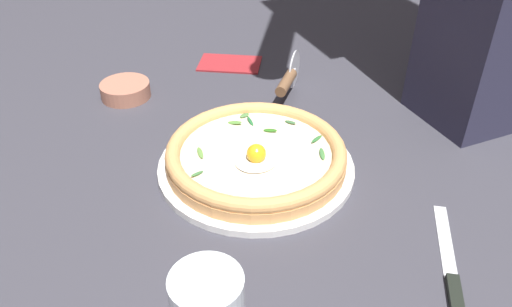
{
  "coord_description": "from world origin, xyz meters",
  "views": [
    {
      "loc": [
        -0.42,
        -0.5,
        0.51
      ],
      "look_at": [
        0.03,
        -0.01,
        0.03
      ],
      "focal_mm": 35.42,
      "sensor_mm": 36.0,
      "label": 1
    }
  ],
  "objects": [
    {
      "name": "ground_plane",
      "position": [
        0.0,
        0.0,
        -0.01
      ],
      "size": [
        2.4,
        2.4,
        0.03
      ],
      "primitive_type": "cube",
      "color": "#393941",
      "rests_on": "ground"
    },
    {
      "name": "pizza_plate",
      "position": [
        0.03,
        -0.01,
        0.01
      ],
      "size": [
        0.32,
        0.32,
        0.01
      ],
      "primitive_type": "cylinder",
      "color": "white",
      "rests_on": "ground"
    },
    {
      "name": "pizza",
      "position": [
        0.03,
        -0.01,
        0.03
      ],
      "size": [
        0.29,
        0.29,
        0.05
      ],
      "color": "#E5A260",
      "rests_on": "pizza_plate"
    },
    {
      "name": "side_bowl",
      "position": [
        0.0,
        0.35,
        0.02
      ],
      "size": [
        0.1,
        0.1,
        0.03
      ],
      "primitive_type": "cylinder",
      "color": "#B37159",
      "rests_on": "ground"
    },
    {
      "name": "pizza_cutter",
      "position": [
        0.25,
        0.14,
        0.04
      ],
      "size": [
        0.13,
        0.08,
        0.08
      ],
      "color": "silver",
      "rests_on": "ground"
    },
    {
      "name": "table_knife",
      "position": [
        0.06,
        -0.35,
        0.0
      ],
      "size": [
        0.19,
        0.15,
        0.01
      ],
      "color": "silver",
      "rests_on": "ground"
    },
    {
      "name": "folded_napkin",
      "position": [
        0.26,
        0.33,
        0.0
      ],
      "size": [
        0.16,
        0.16,
        0.01
      ],
      "primitive_type": "cube",
      "rotation": [
        0.0,
        0.0,
        2.28
      ],
      "color": "maroon",
      "rests_on": "ground"
    }
  ]
}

